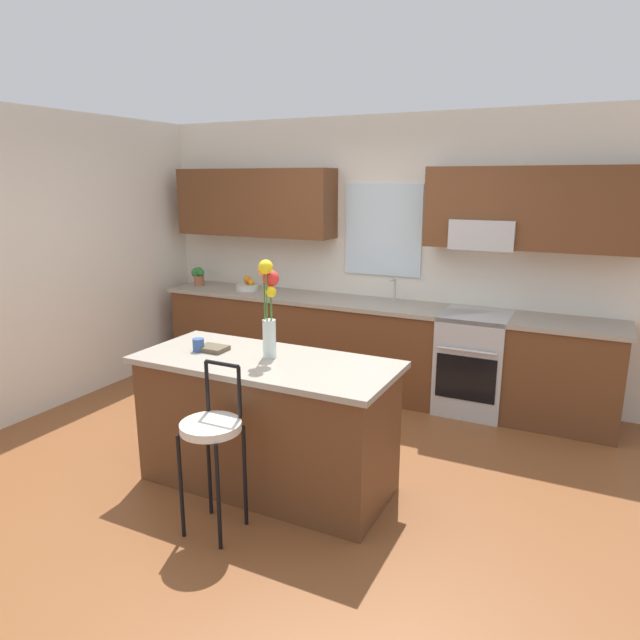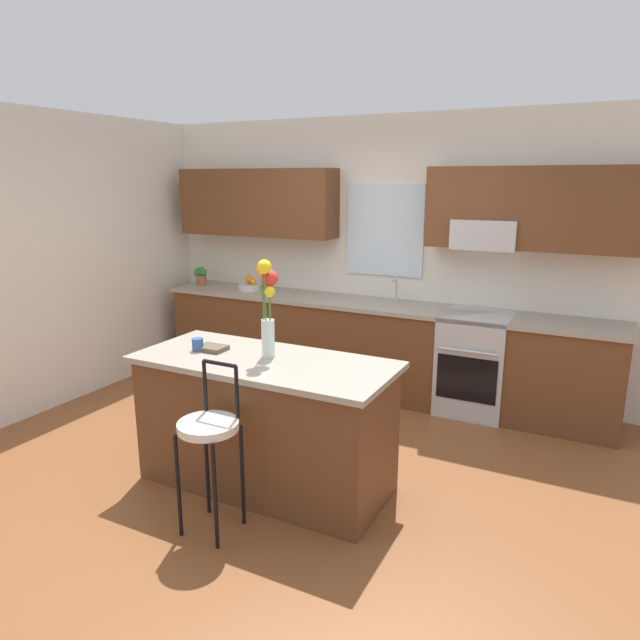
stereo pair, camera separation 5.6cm
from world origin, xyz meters
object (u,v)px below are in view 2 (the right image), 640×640
Objects in this scene: mug_ceramic at (198,344)px; fruit_bowl_oranges at (250,286)px; oven_range at (474,363)px; potted_plant_small at (201,275)px; cookbook at (212,348)px; kitchen_island at (265,422)px; flower_vase at (267,302)px; bar_stool_near at (209,433)px.

fruit_bowl_oranges is (-0.95, 2.05, 0.00)m from mug_ceramic.
oven_range is 3.18m from potted_plant_small.
kitchen_island is at bearing -0.94° from cookbook.
mug_ceramic is at bearing -147.51° from cookbook.
flower_vase is at bearing 11.22° from mug_ceramic.
flower_vase is 0.63m from mug_ceramic.
flower_vase reaches higher than mug_ceramic.
mug_ceramic is at bearing 132.73° from bar_stool_near.
bar_stool_near is at bearing -60.74° from fruit_bowl_oranges.
oven_range is 2.78m from bar_stool_near.
mug_ceramic is at bearing -168.78° from flower_vase.
cookbook is 0.95× the size of potted_plant_small.
cookbook is 2.62m from potted_plant_small.
bar_stool_near is 4.95× the size of potted_plant_small.
flower_vase reaches higher than cookbook.
cookbook is (-1.43, -1.97, 0.48)m from oven_range.
cookbook is at bearing -125.94° from oven_range.
flower_vase is 2.78× the size of fruit_bowl_oranges.
potted_plant_small is (-2.13, 2.61, 0.40)m from bar_stool_near.
bar_stool_near is 11.58× the size of mug_ceramic.
oven_range is 0.52× the size of kitchen_island.
cookbook reaches higher than oven_range.
flower_vase reaches higher than fruit_bowl_oranges.
mug_ceramic is 0.38× the size of fruit_bowl_oranges.
fruit_bowl_oranges is at bearing 126.09° from kitchen_island.
bar_stool_near is (-1.00, -2.58, 0.18)m from oven_range.
fruit_bowl_oranges reaches higher than cookbook.
oven_range is 2.51m from fruit_bowl_oranges.
oven_range is 2.32m from flower_vase.
potted_plant_small is at bearing 129.15° from bar_stool_near.
mug_ceramic is at bearing -51.89° from potted_plant_small.
bar_stool_near is at bearing -90.27° from flower_vase.
fruit_bowl_oranges is (-1.47, 1.95, -0.34)m from flower_vase.
kitchen_island is 2.54m from fruit_bowl_oranges.
flower_vase is 2.46m from fruit_bowl_oranges.
cookbook is at bearing 125.36° from bar_stool_near.
flower_vase is at bearing -53.06° from fruit_bowl_oranges.
bar_stool_near reaches higher than kitchen_island.
mug_ceramic is 2.61m from potted_plant_small.
flower_vase reaches higher than kitchen_island.
flower_vase is 0.57m from cookbook.
fruit_bowl_oranges is at bearing 126.94° from flower_vase.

